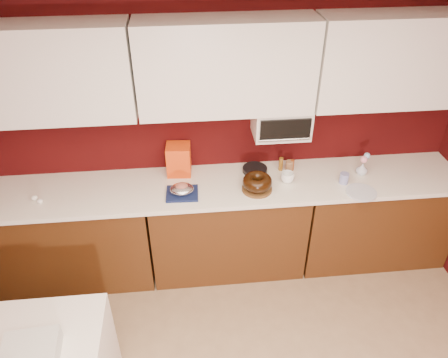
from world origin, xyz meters
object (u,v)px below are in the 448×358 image
Objects in this scene: foil_ham_nest at (182,189)px; pandoro_box at (179,159)px; coffee_mug at (288,176)px; toaster_oven at (281,121)px; bundt_cake at (257,182)px; newspaper_stack at (31,352)px; blue_jar at (344,178)px; flower_vase at (362,168)px.

foil_ham_nest is 0.33m from pandoro_box.
pandoro_box is 0.92m from coffee_mug.
toaster_oven is 0.53m from bundt_cake.
pandoro_box reaches higher than newspaper_stack.
foil_ham_nest is at bearing -83.16° from pandoro_box.
foil_ham_nest is (-0.61, 0.00, -0.03)m from bundt_cake.
blue_jar is 2.58m from newspaper_stack.
toaster_oven is 0.91m from pandoro_box.
pandoro_box is (-0.62, 0.32, 0.05)m from bundt_cake.
foil_ham_nest is 0.88m from coffee_mug.
pandoro_box is at bearing 173.38° from flower_vase.
blue_jar is at bearing -25.95° from toaster_oven.
blue_jar is (1.35, -0.29, -0.09)m from pandoro_box.
foil_ham_nest is 0.63× the size of newspaper_stack.
bundt_cake is at bearing 40.34° from newspaper_stack.
bundt_cake is 2.26× the size of coffee_mug.
coffee_mug reaches higher than blue_jar.
pandoro_box is 1.56m from flower_vase.
toaster_oven is 1.48× the size of newspaper_stack.
toaster_oven is 2.36× the size of foil_ham_nest.
flower_vase is at bearing -11.15° from toaster_oven.
coffee_mug is (0.89, -0.23, -0.08)m from pandoro_box.
pandoro_box is at bearing 167.94° from blue_jar.
flower_vase is (1.53, 0.14, 0.00)m from foil_ham_nest.
pandoro_box is 0.88× the size of newspaper_stack.
blue_jar is at bearing -7.60° from coffee_mug.
toaster_oven is 0.97m from foil_ham_nest.
bundt_cake reaches higher than flower_vase.
toaster_oven is 0.83m from flower_vase.
toaster_oven is at bearing 154.05° from blue_jar.
flower_vase is at bearing 8.48° from bundt_cake.
bundt_cake is 0.29m from coffee_mug.
toaster_oven is 0.71m from blue_jar.
bundt_cake is at bearing -161.55° from coffee_mug.
toaster_oven reaches higher than newspaper_stack.
pandoro_box is (-0.84, 0.04, -0.34)m from toaster_oven.
coffee_mug is at bearing 37.60° from newspaper_stack.
newspaper_stack is at bearing -142.40° from coffee_mug.
flower_vase is (1.55, -0.18, -0.08)m from pandoro_box.
bundt_cake is 0.73m from blue_jar.
coffee_mug is at bearing 18.45° from bundt_cake.
blue_jar is at bearing -7.81° from pandoro_box.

